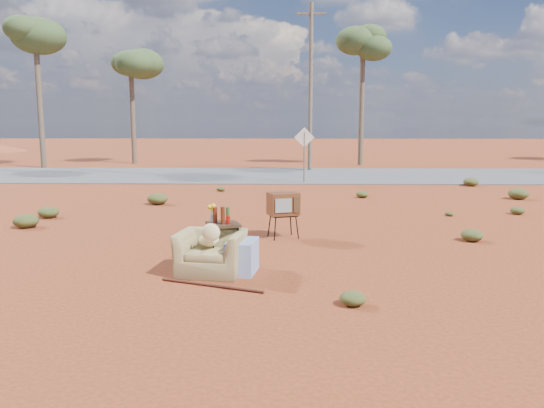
{
  "coord_description": "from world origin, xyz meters",
  "views": [
    {
      "loc": [
        0.67,
        -8.77,
        2.38
      ],
      "look_at": [
        0.46,
        1.46,
        0.8
      ],
      "focal_mm": 35.0,
      "sensor_mm": 36.0,
      "label": 1
    }
  ],
  "objects": [
    {
      "name": "utility_pole_center",
      "position": [
        2.0,
        17.5,
        4.15
      ],
      "size": [
        1.4,
        0.2,
        8.0
      ],
      "color": "brown",
      "rests_on": "ground"
    },
    {
      "name": "rusty_bar",
      "position": [
        -0.37,
        -1.33,
        0.02
      ],
      "size": [
        1.57,
        0.63,
        0.04
      ],
      "primitive_type": "cylinder",
      "rotation": [
        0.0,
        1.57,
        -0.36
      ],
      "color": "#491D13",
      "rests_on": "ground"
    },
    {
      "name": "road_sign",
      "position": [
        1.5,
        12.0,
        1.5
      ],
      "size": [
        0.78,
        0.06,
        2.19
      ],
      "color": "brown",
      "rests_on": "ground"
    },
    {
      "name": "side_table",
      "position": [
        -0.36,
        -0.19,
        0.76
      ],
      "size": [
        0.64,
        0.64,
        1.03
      ],
      "rotation": [
        0.0,
        0.0,
        0.31
      ],
      "color": "#382314",
      "rests_on": "ground"
    },
    {
      "name": "armchair",
      "position": [
        -0.38,
        -0.59,
        0.42
      ],
      "size": [
        1.3,
        0.8,
        0.9
      ],
      "rotation": [
        0.0,
        0.0,
        -0.14
      ],
      "color": "#948350",
      "rests_on": "ground"
    },
    {
      "name": "scrub_patch",
      "position": [
        -0.82,
        4.41,
        0.14
      ],
      "size": [
        17.49,
        8.07,
        0.33
      ],
      "color": "#454C21",
      "rests_on": "ground"
    },
    {
      "name": "eucalyptus_left",
      "position": [
        -12.0,
        19.0,
        6.92
      ],
      "size": [
        3.2,
        3.2,
        8.1
      ],
      "color": "brown",
      "rests_on": "ground"
    },
    {
      "name": "tv_unit",
      "position": [
        0.68,
        2.03,
        0.7
      ],
      "size": [
        0.71,
        0.64,
        0.95
      ],
      "rotation": [
        0.0,
        0.0,
        0.34
      ],
      "color": "black",
      "rests_on": "ground"
    },
    {
      "name": "ground",
      "position": [
        0.0,
        0.0,
        0.0
      ],
      "size": [
        140.0,
        140.0,
        0.0
      ],
      "primitive_type": "plane",
      "color": "#973D1E",
      "rests_on": "ground"
    },
    {
      "name": "highway",
      "position": [
        0.0,
        15.0,
        0.02
      ],
      "size": [
        140.0,
        7.0,
        0.04
      ],
      "primitive_type": "cube",
      "color": "#565659",
      "rests_on": "ground"
    },
    {
      "name": "eucalyptus_near_left",
      "position": [
        -8.0,
        22.0,
        5.45
      ],
      "size": [
        3.2,
        3.2,
        6.6
      ],
      "color": "brown",
      "rests_on": "ground"
    },
    {
      "name": "eucalyptus_center",
      "position": [
        5.0,
        21.0,
        6.43
      ],
      "size": [
        3.2,
        3.2,
        7.6
      ],
      "color": "brown",
      "rests_on": "ground"
    }
  ]
}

